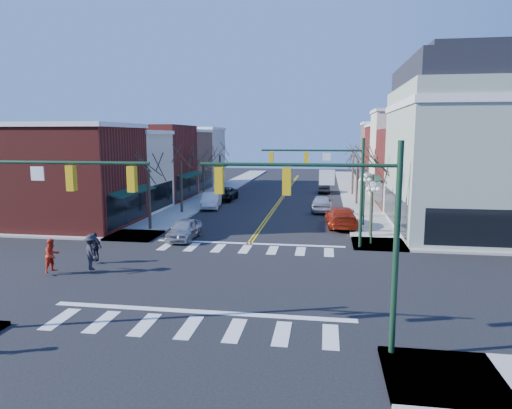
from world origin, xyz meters
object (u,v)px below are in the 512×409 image
at_px(car_right_near, 341,217).
at_px(car_left_near, 184,229).
at_px(car_left_mid, 211,200).
at_px(pedestrian_red_b, 52,255).
at_px(lamppost_midblock, 364,191).
at_px(car_right_far, 325,188).
at_px(car_right_mid, 322,203).
at_px(car_left_far, 224,194).
at_px(pedestrian_dark_a, 95,247).
at_px(pedestrian_dark_b, 91,252).
at_px(victorian_corner, 479,145).
at_px(lamppost_corner, 372,202).

bearing_deg(car_right_near, car_left_near, 25.60).
distance_m(car_left_mid, pedestrian_red_b, 23.33).
bearing_deg(lamppost_midblock, car_right_near, -169.01).
height_order(car_left_mid, car_right_far, car_left_mid).
distance_m(lamppost_midblock, car_right_far, 22.20).
bearing_deg(lamppost_midblock, car_right_mid, 115.93).
distance_m(car_left_near, car_left_far, 19.79).
distance_m(car_right_mid, pedestrian_red_b, 26.67).
distance_m(car_left_near, pedestrian_dark_a, 7.48).
xyz_separation_m(car_left_far, pedestrian_dark_a, (-1.62, -26.47, 0.24)).
xyz_separation_m(lamppost_midblock, pedestrian_dark_a, (-16.22, -13.35, -1.98)).
xyz_separation_m(lamppost_midblock, pedestrian_red_b, (-17.40, -15.70, -1.91)).
bearing_deg(pedestrian_dark_b, car_right_far, -64.07).
bearing_deg(victorian_corner, lamppost_midblock, 176.55).
height_order(victorian_corner, car_left_far, victorian_corner).
xyz_separation_m(car_left_mid, car_right_far, (11.40, 14.40, -0.11)).
bearing_deg(car_left_far, car_right_mid, -27.39).
relative_size(lamppost_corner, lamppost_midblock, 1.00).
bearing_deg(car_right_near, car_right_mid, -81.25).
height_order(victorian_corner, car_right_far, victorian_corner).
bearing_deg(victorian_corner, car_right_near, 179.15).
bearing_deg(pedestrian_dark_b, car_left_near, -62.09).
height_order(lamppost_corner, car_right_near, lamppost_corner).
height_order(car_right_mid, pedestrian_dark_a, pedestrian_dark_a).
relative_size(pedestrian_red_b, pedestrian_dark_b, 0.92).
relative_size(car_left_mid, car_left_far, 0.90).
xyz_separation_m(lamppost_midblock, car_right_mid, (-3.40, 6.99, -2.13)).
bearing_deg(car_right_mid, car_left_near, 55.32).
bearing_deg(car_left_near, lamppost_corner, 1.06).
height_order(pedestrian_red_b, pedestrian_dark_b, pedestrian_dark_b).
bearing_deg(car_left_mid, pedestrian_dark_a, -101.92).
relative_size(car_right_mid, pedestrian_red_b, 2.72).
xyz_separation_m(car_left_far, pedestrian_red_b, (-2.80, -28.83, 0.31)).
distance_m(car_left_mid, car_left_far, 5.67).
distance_m(car_left_far, pedestrian_dark_a, 26.52).
xyz_separation_m(car_right_near, pedestrian_dark_a, (-14.42, -13.00, 0.16)).
bearing_deg(lamppost_midblock, pedestrian_dark_a, -140.55).
bearing_deg(pedestrian_dark_b, car_right_mid, -74.39).
relative_size(car_left_far, car_right_far, 1.29).
distance_m(car_left_far, pedestrian_red_b, 28.97).
distance_m(car_left_near, pedestrian_red_b, 10.12).
bearing_deg(lamppost_corner, pedestrian_dark_a, -157.12).
relative_size(victorian_corner, pedestrian_dark_b, 7.31).
bearing_deg(car_left_near, car_right_mid, 55.39).
bearing_deg(car_right_far, lamppost_midblock, 100.20).
bearing_deg(pedestrian_dark_a, car_right_mid, 78.16).
height_order(car_right_mid, pedestrian_dark_b, pedestrian_dark_b).
xyz_separation_m(car_right_far, pedestrian_dark_b, (-12.30, -36.92, 0.44)).
distance_m(lamppost_midblock, car_right_mid, 8.06).
distance_m(car_left_near, car_left_mid, 14.15).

